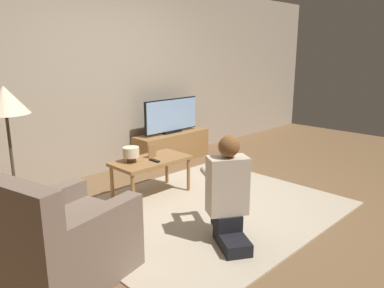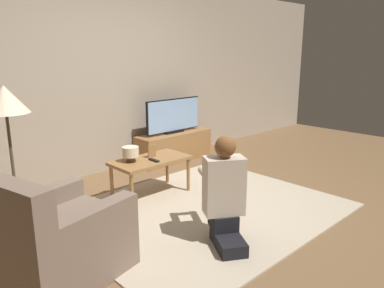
{
  "view_description": "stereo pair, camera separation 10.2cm",
  "coord_description": "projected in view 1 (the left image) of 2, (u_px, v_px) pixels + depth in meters",
  "views": [
    {
      "loc": [
        -2.7,
        -2.49,
        1.64
      ],
      "look_at": [
        0.34,
        0.53,
        0.57
      ],
      "focal_mm": 35.0,
      "sensor_mm": 36.0,
      "label": 1
    },
    {
      "loc": [
        -2.62,
        -2.57,
        1.64
      ],
      "look_at": [
        0.34,
        0.53,
        0.57
      ],
      "focal_mm": 35.0,
      "sensor_mm": 36.0,
      "label": 2
    }
  ],
  "objects": [
    {
      "name": "ground_plane",
      "position": [
        205.0,
        210.0,
        3.96
      ],
      "size": [
        10.0,
        10.0,
        0.0
      ],
      "primitive_type": "plane",
      "color": "brown"
    },
    {
      "name": "wall_back",
      "position": [
        99.0,
        77.0,
        4.97
      ],
      "size": [
        10.0,
        0.06,
        2.6
      ],
      "color": "tan",
      "rests_on": "ground_plane"
    },
    {
      "name": "rug",
      "position": [
        205.0,
        210.0,
        3.96
      ],
      "size": [
        2.73,
        2.25,
        0.02
      ],
      "color": "#BCAD93",
      "rests_on": "ground_plane"
    },
    {
      "name": "tv_stand",
      "position": [
        172.0,
        147.0,
        5.71
      ],
      "size": [
        1.24,
        0.37,
        0.43
      ],
      "color": "olive",
      "rests_on": "ground_plane"
    },
    {
      "name": "tv",
      "position": [
        172.0,
        116.0,
        5.6
      ],
      "size": [
        1.0,
        0.08,
        0.52
      ],
      "color": "black",
      "rests_on": "tv_stand"
    },
    {
      "name": "coffee_table",
      "position": [
        151.0,
        164.0,
        4.24
      ],
      "size": [
        0.89,
        0.47,
        0.45
      ],
      "color": "olive",
      "rests_on": "ground_plane"
    },
    {
      "name": "floor_lamp",
      "position": [
        5.0,
        107.0,
        3.46
      ],
      "size": [
        0.44,
        0.44,
        1.33
      ],
      "color": "#4C4233",
      "rests_on": "ground_plane"
    },
    {
      "name": "armchair",
      "position": [
        62.0,
        244.0,
        2.69
      ],
      "size": [
        1.01,
        0.92,
        0.86
      ],
      "rotation": [
        0.0,
        0.0,
        1.8
      ],
      "color": "#7A6656",
      "rests_on": "ground_plane"
    },
    {
      "name": "person_kneeling",
      "position": [
        228.0,
        191.0,
        3.21
      ],
      "size": [
        0.61,
        0.78,
        0.94
      ],
      "rotation": [
        0.0,
        0.0,
        2.59
      ],
      "color": "black",
      "rests_on": "rug"
    },
    {
      "name": "picture_frame",
      "position": [
        152.0,
        151.0,
        4.27
      ],
      "size": [
        0.11,
        0.01,
        0.15
      ],
      "color": "olive",
      "rests_on": "coffee_table"
    },
    {
      "name": "table_lamp",
      "position": [
        131.0,
        153.0,
        4.09
      ],
      "size": [
        0.18,
        0.18,
        0.17
      ],
      "color": "#4C3823",
      "rests_on": "coffee_table"
    },
    {
      "name": "remote",
      "position": [
        155.0,
        161.0,
        4.15
      ],
      "size": [
        0.04,
        0.15,
        0.02
      ],
      "color": "black",
      "rests_on": "coffee_table"
    }
  ]
}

